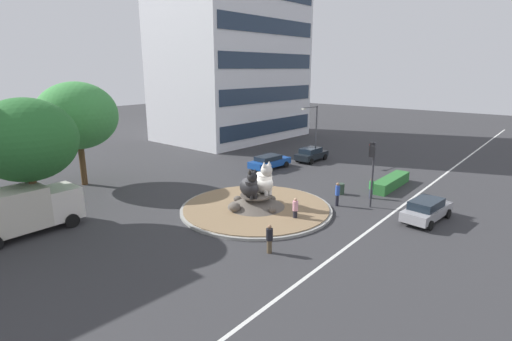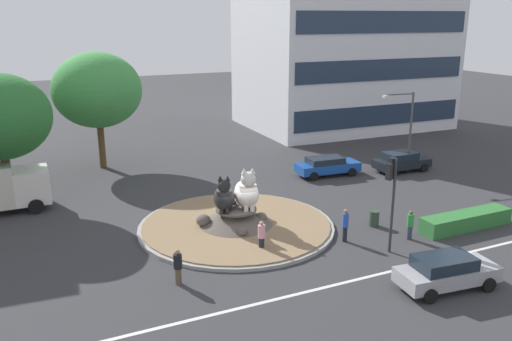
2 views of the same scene
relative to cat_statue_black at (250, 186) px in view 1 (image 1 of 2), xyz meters
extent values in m
plane|color=#333335|center=(0.67, -0.03, -1.92)|extent=(160.00, 160.00, 0.00)
cube|color=silver|center=(0.67, -7.96, -1.92)|extent=(112.00, 0.20, 0.01)
cylinder|color=gray|center=(0.67, -0.03, -1.83)|extent=(10.93, 10.93, 0.18)
cylinder|color=#846B4C|center=(0.67, -0.03, -1.71)|extent=(10.49, 10.49, 0.07)
cone|color=#564F47|center=(0.67, -0.03, -1.22)|extent=(4.12, 4.12, 0.90)
cylinder|color=#564F47|center=(0.67, -0.03, -0.83)|extent=(2.27, 2.27, 0.12)
ellipsoid|color=#564F47|center=(2.05, -0.37, -1.41)|extent=(0.66, 0.63, 0.53)
ellipsoid|color=#564F47|center=(0.53, 1.63, -1.43)|extent=(0.60, 0.65, 0.48)
ellipsoid|color=#564F47|center=(-1.10, 0.45, -1.35)|extent=(0.80, 0.86, 0.64)
ellipsoid|color=#564F47|center=(0.32, -1.76, -1.43)|extent=(0.59, 0.52, 0.48)
ellipsoid|color=black|center=(0.03, 0.09, -0.11)|extent=(1.76, 2.12, 1.32)
cylinder|color=black|center=(-0.11, -0.24, 0.04)|extent=(1.12, 1.12, 0.83)
sphere|color=black|center=(-0.16, -0.37, 0.76)|extent=(0.73, 0.73, 0.73)
torus|color=black|center=(0.59, 0.67, -0.64)|extent=(0.88, 0.88, 0.17)
cone|color=black|center=(0.03, -0.44, 1.19)|extent=(0.39, 0.39, 0.30)
cone|color=black|center=(-0.34, -0.29, 1.19)|extent=(0.39, 0.39, 0.30)
cylinder|color=black|center=(-0.08, -0.58, -0.60)|extent=(0.23, 0.23, 0.33)
cylinder|color=black|center=(-0.36, -0.46, -0.60)|extent=(0.23, 0.23, 0.33)
ellipsoid|color=silver|center=(1.32, -0.01, -0.01)|extent=(1.77, 2.34, 1.53)
cylinder|color=silver|center=(1.23, -0.42, 0.17)|extent=(1.19, 1.19, 0.95)
sphere|color=silver|center=(1.19, -0.57, 1.00)|extent=(0.84, 0.84, 0.84)
torus|color=silver|center=(1.85, 0.75, -0.62)|extent=(0.94, 0.94, 0.19)
cone|color=silver|center=(1.42, -0.62, 1.49)|extent=(0.41, 0.41, 0.34)
cone|color=silver|center=(0.97, -0.51, 1.49)|extent=(0.41, 0.41, 0.34)
cylinder|color=silver|center=(1.32, -0.79, -0.58)|extent=(0.27, 0.27, 0.38)
cylinder|color=silver|center=(0.98, -0.71, -0.58)|extent=(0.27, 0.27, 0.38)
cylinder|color=#2D2D33|center=(6.42, -6.21, 0.50)|extent=(0.14, 0.14, 4.85)
cube|color=black|center=(6.38, -5.99, 2.41)|extent=(0.36, 0.29, 1.05)
sphere|color=red|center=(6.36, -5.92, 2.72)|extent=(0.18, 0.18, 0.18)
sphere|color=#392706|center=(6.36, -5.92, 2.41)|extent=(0.18, 0.18, 0.18)
sphere|color=black|center=(6.36, -5.92, 2.09)|extent=(0.18, 0.18, 0.18)
cube|color=black|center=(5.97, -6.29, 2.35)|extent=(0.25, 0.31, 0.80)
cube|color=silver|center=(22.49, 22.35, 13.30)|extent=(20.25, 14.47, 30.44)
cube|color=#233347|center=(22.31, 15.32, 0.25)|extent=(18.71, 0.57, 1.98)
cube|color=#233347|center=(22.31, 15.32, 4.60)|extent=(18.71, 0.57, 1.98)
cube|color=#233347|center=(22.31, 15.32, 8.95)|extent=(18.71, 0.57, 1.98)
cube|color=#233347|center=(22.31, 15.32, 13.30)|extent=(18.71, 0.57, 1.98)
cube|color=#2D7033|center=(12.26, -5.51, -1.47)|extent=(5.73, 1.20, 0.90)
cylinder|color=brown|center=(-3.95, 15.73, -0.23)|extent=(0.51, 0.51, 3.39)
ellipsoid|color=#3D8E42|center=(-3.95, 15.73, 4.13)|extent=(6.67, 6.67, 5.67)
cylinder|color=brown|center=(-10.70, 8.80, -0.27)|extent=(0.45, 0.45, 3.31)
ellipsoid|color=#286B2D|center=(-10.70, 8.80, 3.79)|extent=(6.01, 6.01, 5.11)
cylinder|color=#4C4C51|center=(16.87, 4.76, 1.10)|extent=(0.16, 0.16, 6.05)
cylinder|color=#4C4C51|center=(15.74, 4.88, 4.03)|extent=(2.28, 0.34, 0.10)
cube|color=silver|center=(14.60, 5.00, 3.93)|extent=(0.50, 0.24, 0.16)
cylinder|color=black|center=(0.60, -3.46, -1.54)|extent=(0.28, 0.28, 0.76)
cylinder|color=pink|center=(0.60, -3.46, -0.83)|extent=(0.37, 0.37, 0.66)
sphere|color=tan|center=(0.60, -3.46, -0.39)|extent=(0.22, 0.22, 0.22)
cylinder|color=brown|center=(-4.18, -4.95, -1.54)|extent=(0.28, 0.28, 0.77)
cylinder|color=black|center=(-4.18, -4.95, -0.82)|extent=(0.38, 0.38, 0.67)
sphere|color=#936B4C|center=(-4.18, -4.95, -0.38)|extent=(0.22, 0.22, 0.22)
cylinder|color=#33384C|center=(8.38, -5.39, -1.55)|extent=(0.26, 0.26, 0.75)
cylinder|color=#288C38|center=(8.38, -5.39, -0.85)|extent=(0.35, 0.35, 0.65)
sphere|color=brown|center=(8.38, -5.39, -0.42)|extent=(0.21, 0.21, 0.21)
cylinder|color=black|center=(5.11, -4.17, -1.51)|extent=(0.24, 0.24, 0.83)
cylinder|color=#284CB2|center=(5.11, -4.17, -0.73)|extent=(0.33, 0.33, 0.72)
sphere|color=#936B4C|center=(5.11, -4.17, -0.25)|extent=(0.24, 0.24, 0.24)
cube|color=black|center=(16.54, 5.04, -1.29)|extent=(4.33, 1.85, 0.62)
cube|color=#19232D|center=(16.33, 5.04, -0.71)|extent=(2.43, 1.61, 0.55)
cylinder|color=black|center=(17.97, 5.91, -1.60)|extent=(0.64, 0.23, 0.64)
cylinder|color=black|center=(17.94, 4.12, -1.60)|extent=(0.64, 0.23, 0.64)
cylinder|color=black|center=(15.14, 5.95, -1.60)|extent=(0.64, 0.23, 0.64)
cylinder|color=black|center=(15.11, 4.17, -1.60)|extent=(0.64, 0.23, 0.64)
cube|color=#19479E|center=(10.81, 6.47, -1.28)|extent=(4.85, 2.10, 0.64)
cube|color=#19232D|center=(10.58, 6.49, -0.74)|extent=(2.76, 1.73, 0.44)
cylinder|color=black|center=(12.44, 7.21, -1.60)|extent=(0.66, 0.27, 0.64)
cylinder|color=black|center=(12.30, 5.48, -1.60)|extent=(0.66, 0.27, 0.64)
cylinder|color=black|center=(9.33, 7.46, -1.60)|extent=(0.66, 0.27, 0.64)
cylinder|color=black|center=(9.19, 5.73, -1.60)|extent=(0.66, 0.27, 0.64)
cube|color=#99999E|center=(6.32, -10.20, -1.28)|extent=(4.65, 2.22, 0.65)
cube|color=#19232D|center=(6.10, -10.18, -0.68)|extent=(2.67, 1.80, 0.55)
cylinder|color=black|center=(7.89, -9.49, -1.60)|extent=(0.66, 0.29, 0.64)
cylinder|color=black|center=(7.70, -11.23, -1.60)|extent=(0.66, 0.29, 0.64)
cylinder|color=black|center=(4.94, -9.17, -1.60)|extent=(0.66, 0.29, 0.64)
cylinder|color=black|center=(4.75, -10.91, -1.60)|extent=(0.66, 0.29, 0.64)
cube|color=silver|center=(-9.40, 8.25, -0.45)|extent=(2.02, 2.34, 2.04)
cube|color=beige|center=(-12.77, 8.25, -0.22)|extent=(4.72, 2.34, 2.50)
cylinder|color=black|center=(-9.33, 9.42, -1.47)|extent=(0.90, 0.30, 0.90)
cylinder|color=black|center=(-9.33, 7.08, -1.47)|extent=(0.90, 0.30, 0.90)
cylinder|color=#2D4233|center=(7.82, -3.07, -1.47)|extent=(0.56, 0.56, 0.90)
camera|label=1|loc=(-20.11, -17.01, 8.01)|focal=27.56mm
camera|label=2|loc=(-10.03, -25.58, 9.50)|focal=37.27mm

